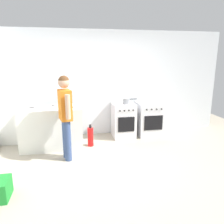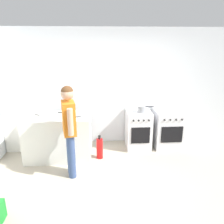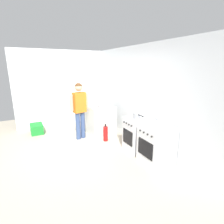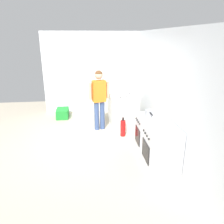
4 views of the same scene
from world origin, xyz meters
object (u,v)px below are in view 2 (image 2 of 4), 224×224
at_px(oven_left, 138,129).
at_px(knife_bread, 56,112).
at_px(person, 69,124).
at_px(larder_cabinet, 16,105).
at_px(knife_chef, 41,115).
at_px(knife_utility, 75,117).
at_px(knife_carving, 76,115).
at_px(pot, 142,109).
at_px(oven_right, 168,128).
at_px(fire_extinguisher, 100,148).

bearing_deg(oven_left, knife_bread, -176.17).
bearing_deg(person, larder_cabinet, 138.03).
relative_size(knife_chef, knife_utility, 1.20).
distance_m(knife_carving, larder_cabinet, 1.39).
relative_size(pot, knife_bread, 1.07).
bearing_deg(knife_bread, oven_right, 2.77).
bearing_deg(knife_utility, pot, 16.00).
height_order(pot, knife_bread, pot).
xyz_separation_m(oven_left, knife_carving, (-1.34, -0.35, 0.48)).
bearing_deg(knife_utility, person, -93.85).
bearing_deg(person, oven_left, 37.23).
height_order(oven_left, larder_cabinet, larder_cabinet).
relative_size(knife_chef, larder_cabinet, 0.15).
bearing_deg(knife_carving, knife_utility, -90.73).
bearing_deg(fire_extinguisher, person, -131.69).
height_order(knife_chef, person, person).
bearing_deg(fire_extinguisher, knife_chef, 173.25).
height_order(pot, larder_cabinet, larder_cabinet).
height_order(oven_left, knife_utility, knife_utility).
distance_m(knife_carving, fire_extinguisher, 0.84).
relative_size(oven_left, pot, 2.46).
relative_size(oven_left, fire_extinguisher, 1.70).
distance_m(oven_right, pot, 0.81).
relative_size(oven_right, person, 0.52).
bearing_deg(oven_right, knife_utility, -166.40).
xyz_separation_m(oven_left, oven_right, (0.68, 0.00, 0.00)).
bearing_deg(fire_extinguisher, knife_utility, -178.82).
xyz_separation_m(oven_right, knife_utility, (-2.02, -0.49, 0.48)).
bearing_deg(knife_chef, oven_left, 9.65).
xyz_separation_m(pot, knife_bread, (-1.81, -0.03, -0.02)).
xyz_separation_m(knife_bread, knife_chef, (-0.24, -0.22, 0.00)).
height_order(pot, person, person).
height_order(knife_chef, fire_extinguisher, knife_chef).
height_order(pot, fire_extinguisher, pot).
xyz_separation_m(knife_chef, fire_extinguisher, (1.14, -0.14, -0.69)).
xyz_separation_m(knife_carving, larder_cabinet, (-1.31, 0.45, 0.10)).
distance_m(pot, knife_utility, 1.44).
height_order(oven_right, knife_bread, knife_bread).
bearing_deg(oven_right, knife_carving, -170.20).
xyz_separation_m(oven_left, knife_chef, (-2.01, -0.34, 0.48)).
xyz_separation_m(person, larder_cabinet, (-1.28, 1.15, 0.03)).
xyz_separation_m(knife_utility, larder_cabinet, (-1.31, 0.59, 0.10)).
bearing_deg(pot, person, -146.09).
xyz_separation_m(knife_carving, knife_chef, (-0.68, 0.01, 0.00)).
bearing_deg(larder_cabinet, knife_chef, -34.95).
height_order(knife_carving, fire_extinguisher, knife_carving).
xyz_separation_m(knife_bread, person, (0.40, -0.93, 0.06)).
height_order(knife_utility, larder_cabinet, larder_cabinet).
distance_m(knife_chef, knife_utility, 0.69).
height_order(pot, knife_chef, pot).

